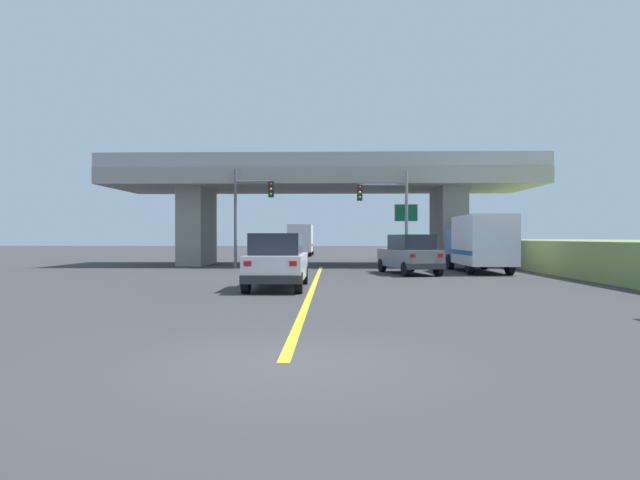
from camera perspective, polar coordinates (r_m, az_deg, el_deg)
ground at (r=36.74m, az=0.21°, el=-2.65°), size 160.00×160.00×0.00m
overpass_bridge at (r=36.82m, az=0.21°, el=5.06°), size 28.30×8.01×7.12m
lane_divider_stripe at (r=20.99m, az=-0.66°, el=-4.84°), size 0.20×25.84×0.01m
suv_lead at (r=19.64m, az=-4.55°, el=-2.24°), size 2.03×4.75×2.02m
suv_crossing at (r=27.77m, az=9.50°, el=-1.50°), size 2.91×4.99×2.02m
box_truck at (r=30.08m, az=16.60°, el=-0.27°), size 2.33×6.66×3.03m
traffic_signal_nearside at (r=32.43m, az=7.48°, el=3.44°), size 3.06×0.36×5.87m
traffic_signal_farside at (r=32.78m, az=-7.73°, el=3.55°), size 2.43×0.36×6.03m
highway_sign at (r=34.69m, az=9.14°, el=2.18°), size 1.48×0.17×4.16m
semi_truck_distant at (r=54.15m, az=-2.03°, el=0.04°), size 2.33×7.31×3.12m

